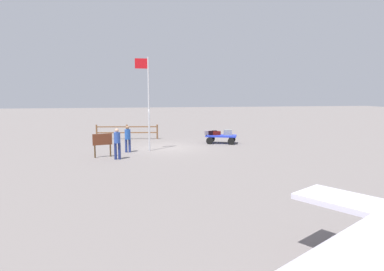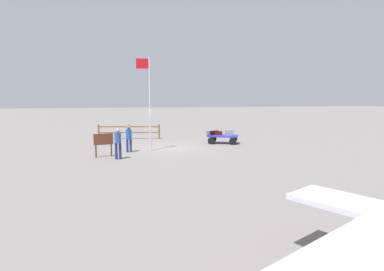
{
  "view_description": "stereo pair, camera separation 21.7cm",
  "coord_description": "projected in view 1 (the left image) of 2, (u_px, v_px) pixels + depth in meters",
  "views": [
    {
      "loc": [
        2.18,
        21.22,
        3.47
      ],
      "look_at": [
        -0.57,
        6.0,
        1.51
      ],
      "focal_mm": 31.57,
      "sensor_mm": 36.0,
      "label": 1
    },
    {
      "loc": [
        1.97,
        21.26,
        3.47
      ],
      "look_at": [
        -0.57,
        6.0,
        1.51
      ],
      "focal_mm": 31.57,
      "sensor_mm": 36.0,
      "label": 2
    }
  ],
  "objects": [
    {
      "name": "ground_plane",
      "position": [
        166.0,
        148.0,
        21.54
      ],
      "size": [
        120.0,
        120.0,
        0.0
      ],
      "primitive_type": "plane",
      "color": "slate"
    },
    {
      "name": "luggage_cart",
      "position": [
        221.0,
        137.0,
        23.29
      ],
      "size": [
        2.31,
        1.79,
        0.57
      ],
      "color": "#2437C9",
      "rests_on": "ground"
    },
    {
      "name": "suitcase_olive",
      "position": [
        228.0,
        132.0,
        23.34
      ],
      "size": [
        0.54,
        0.33,
        0.38
      ],
      "color": "gray",
      "rests_on": "luggage_cart"
    },
    {
      "name": "suitcase_grey",
      "position": [
        216.0,
        133.0,
        23.39
      ],
      "size": [
        0.59,
        0.42,
        0.26
      ],
      "color": "maroon",
      "rests_on": "luggage_cart"
    },
    {
      "name": "suitcase_maroon",
      "position": [
        213.0,
        133.0,
        23.44
      ],
      "size": [
        0.6,
        0.39,
        0.29
      ],
      "color": "black",
      "rests_on": "luggage_cart"
    },
    {
      "name": "suitcase_dark",
      "position": [
        208.0,
        133.0,
        23.56
      ],
      "size": [
        0.5,
        0.35,
        0.3
      ],
      "color": "gray",
      "rests_on": "luggage_cart"
    },
    {
      "name": "worker_lead",
      "position": [
        117.0,
        142.0,
        17.6
      ],
      "size": [
        0.34,
        0.33,
        1.63
      ],
      "color": "navy",
      "rests_on": "ground"
    },
    {
      "name": "worker_trailing",
      "position": [
        128.0,
        137.0,
        19.71
      ],
      "size": [
        0.36,
        0.36,
        1.57
      ],
      "color": "navy",
      "rests_on": "ground"
    },
    {
      "name": "flagpole",
      "position": [
        147.0,
        97.0,
        19.95
      ],
      "size": [
        0.82,
        0.1,
        5.56
      ],
      "color": "silver",
      "rests_on": "ground"
    },
    {
      "name": "signboard",
      "position": [
        102.0,
        142.0,
        18.23
      ],
      "size": [
        1.02,
        0.34,
        1.28
      ],
      "color": "#4C3319",
      "rests_on": "ground"
    },
    {
      "name": "wooden_fence",
      "position": [
        127.0,
        131.0,
        25.36
      ],
      "size": [
        4.61,
        0.76,
        1.1
      ],
      "color": "brown",
      "rests_on": "ground"
    }
  ]
}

